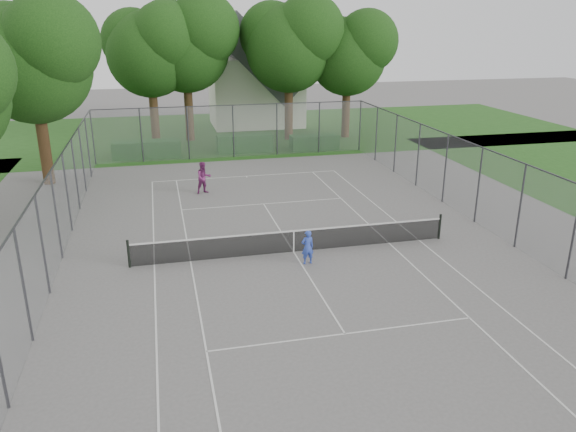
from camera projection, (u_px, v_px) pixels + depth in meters
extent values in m
plane|color=#63615E|center=(294.00, 252.00, 22.59)|extent=(120.00, 120.00, 0.00)
cube|color=#1F4C15|center=(219.00, 132.00, 46.47)|extent=(60.00, 20.00, 0.00)
cube|color=silver|center=(246.00, 176.00, 33.50)|extent=(10.97, 0.06, 0.01)
cube|color=silver|center=(154.00, 265.00, 21.40)|extent=(0.06, 23.77, 0.01)
cube|color=silver|center=(419.00, 240.00, 23.78)|extent=(0.06, 23.77, 0.01)
cube|color=silver|center=(191.00, 261.00, 21.70)|extent=(0.06, 23.77, 0.01)
cube|color=silver|center=(389.00, 243.00, 23.48)|extent=(0.06, 23.77, 0.01)
cube|color=silver|center=(345.00, 334.00, 16.72)|extent=(8.23, 0.06, 0.01)
cube|color=silver|center=(264.00, 204.00, 28.47)|extent=(8.23, 0.06, 0.01)
cube|color=silver|center=(294.00, 252.00, 22.59)|extent=(0.06, 12.80, 0.01)
cube|color=silver|center=(247.00, 177.00, 33.37)|extent=(0.06, 0.30, 0.01)
cylinder|color=black|center=(129.00, 254.00, 21.03)|extent=(0.10, 0.10, 1.10)
cylinder|color=black|center=(440.00, 227.00, 23.79)|extent=(0.10, 0.10, 1.10)
cube|color=black|center=(294.00, 242.00, 22.44)|extent=(12.67, 0.01, 0.86)
cube|color=silver|center=(294.00, 231.00, 22.29)|extent=(12.77, 0.03, 0.06)
cube|color=silver|center=(294.00, 242.00, 22.45)|extent=(0.05, 0.02, 0.88)
cylinder|color=#38383D|center=(93.00, 138.00, 35.67)|extent=(0.08, 0.08, 3.50)
cylinder|color=#38383D|center=(360.00, 126.00, 39.57)|extent=(0.08, 0.08, 3.50)
cube|color=slate|center=(233.00, 131.00, 37.62)|extent=(18.00, 0.02, 3.50)
cube|color=slate|center=(50.00, 230.00, 20.06)|extent=(0.02, 34.00, 3.50)
cube|color=slate|center=(498.00, 195.00, 23.96)|extent=(0.02, 34.00, 3.50)
cube|color=#38383D|center=(232.00, 105.00, 37.04)|extent=(18.00, 0.05, 0.05)
cube|color=#38383D|center=(43.00, 183.00, 19.48)|extent=(0.05, 34.00, 0.05)
cube|color=#38383D|center=(503.00, 155.00, 23.38)|extent=(0.05, 34.00, 0.05)
cylinder|color=#3B2615|center=(154.00, 114.00, 41.88)|extent=(0.63, 0.63, 4.32)
sphere|color=#13350E|center=(150.00, 54.00, 40.45)|extent=(6.15, 6.15, 6.15)
sphere|color=#13350E|center=(166.00, 37.00, 39.46)|extent=(4.92, 4.92, 4.92)
sphere|color=#13350E|center=(133.00, 41.00, 40.61)|extent=(4.61, 4.61, 4.61)
cylinder|color=#3B2615|center=(189.00, 110.00, 42.77)|extent=(0.64, 0.64, 4.60)
sphere|color=#13350E|center=(185.00, 48.00, 41.25)|extent=(6.54, 6.54, 6.54)
sphere|color=#13350E|center=(203.00, 29.00, 40.20)|extent=(5.23, 5.23, 5.23)
sphere|color=#13350E|center=(168.00, 33.00, 41.43)|extent=(4.90, 4.90, 4.90)
cylinder|color=#3B2615|center=(289.00, 110.00, 43.18)|extent=(0.64, 0.64, 4.55)
sphere|color=#13350E|center=(289.00, 48.00, 41.67)|extent=(6.47, 6.47, 6.47)
sphere|color=#13350E|center=(309.00, 30.00, 40.63)|extent=(5.18, 5.18, 5.18)
sphere|color=#13350E|center=(271.00, 34.00, 41.85)|extent=(4.85, 4.85, 4.85)
cylinder|color=#3B2615|center=(346.00, 111.00, 44.03)|extent=(0.62, 0.62, 4.11)
sphere|color=#13350E|center=(348.00, 57.00, 42.67)|extent=(5.85, 5.85, 5.85)
sphere|color=#13350E|center=(367.00, 41.00, 41.73)|extent=(4.68, 4.68, 4.68)
sphere|color=#13350E|center=(332.00, 44.00, 42.82)|extent=(4.39, 4.39, 4.39)
cylinder|color=#3B2615|center=(44.00, 146.00, 31.35)|extent=(0.63, 0.63, 4.37)
sphere|color=#13350E|center=(33.00, 65.00, 29.90)|extent=(6.22, 6.22, 6.22)
sphere|color=#13350E|center=(51.00, 41.00, 28.91)|extent=(4.97, 4.97, 4.97)
sphere|color=#13350E|center=(11.00, 46.00, 30.07)|extent=(4.66, 4.66, 4.66)
cube|color=#1A4F19|center=(147.00, 149.00, 37.89)|extent=(4.51, 1.35, 1.13)
cube|color=#1A4F19|center=(245.00, 143.00, 39.49)|extent=(3.88, 1.11, 1.22)
cube|color=#1A4F19|center=(314.00, 142.00, 40.26)|extent=(3.43, 1.26, 1.03)
cube|color=white|center=(256.00, 92.00, 48.95)|extent=(7.65, 5.74, 5.74)
cube|color=#47484C|center=(255.00, 58.00, 48.00)|extent=(7.57, 5.93, 7.57)
imported|color=blue|center=(308.00, 247.00, 21.32)|extent=(0.52, 0.37, 1.36)
imported|color=#782864|center=(204.00, 178.00, 29.97)|extent=(0.99, 0.86, 1.72)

